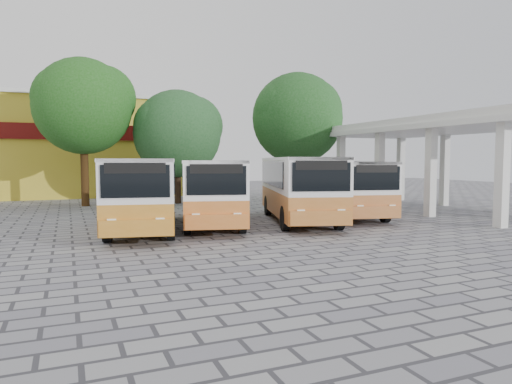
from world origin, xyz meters
name	(u,v)px	position (x,y,z in m)	size (l,w,h in m)	color
ground	(320,230)	(0.00, 0.00, 0.00)	(90.00, 90.00, 0.00)	slate
terminal_shelter	(440,129)	(10.50, 4.00, 4.91)	(6.80, 15.80, 5.40)	silver
shophouse_block	(55,147)	(-11.00, 25.99, 4.16)	(20.40, 10.40, 8.30)	gold
bus_far_left	(144,189)	(-7.09, 2.85, 1.79)	(4.33, 8.98, 3.09)	orange
bus_centre_left	(212,188)	(-3.86, 3.29, 1.75)	(4.61, 8.86, 3.02)	orange
bus_centre_right	(299,185)	(0.39, 2.68, 1.83)	(5.04, 9.29, 3.16)	#C1702D
bus_far_right	(345,185)	(3.66, 3.68, 1.71)	(4.31, 8.63, 2.96)	#BD6C32
tree_left	(84,103)	(-8.95, 15.01, 6.74)	(6.57, 6.26, 9.67)	#3F2710
tree_middle	(178,131)	(-2.86, 14.58, 5.06)	(6.37, 6.07, 7.90)	black
tree_right	(298,115)	(6.09, 13.69, 6.40)	(7.13, 6.79, 9.57)	#3D2B12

